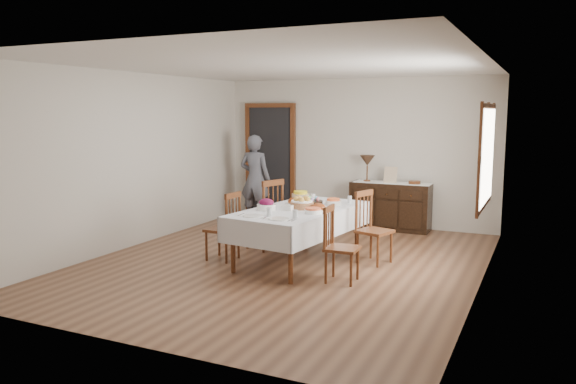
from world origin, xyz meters
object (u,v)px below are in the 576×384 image
at_px(chair_left_near, 225,226).
at_px(chair_left_far, 267,214).
at_px(chair_right_far, 372,227).
at_px(person, 255,176).
at_px(sideboard, 390,206).
at_px(table_lamp, 367,161).
at_px(dining_table, 299,215).
at_px(chair_right_near, 338,244).

height_order(chair_left_near, chair_left_far, chair_left_far).
xyz_separation_m(chair_right_far, person, (-2.75, 1.81, 0.37)).
height_order(chair_left_far, sideboard, chair_left_far).
distance_m(person, table_lamp, 2.06).
bearing_deg(dining_table, chair_left_near, -152.96).
bearing_deg(chair_right_near, sideboard, 0.53).
xyz_separation_m(chair_left_far, chair_right_far, (1.61, -0.05, -0.04)).
distance_m(chair_right_near, person, 3.88).
xyz_separation_m(chair_left_near, sideboard, (1.52, 2.93, -0.07)).
relative_size(dining_table, chair_left_near, 2.39).
bearing_deg(chair_left_far, chair_right_far, 107.92).
bearing_deg(chair_right_far, sideboard, 25.55).
bearing_deg(table_lamp, chair_right_near, -78.78).
distance_m(dining_table, chair_right_far, 0.98).
height_order(dining_table, chair_right_far, chair_right_far).
relative_size(chair_left_far, sideboard, 0.77).
xyz_separation_m(chair_right_far, sideboard, (-0.32, 2.20, -0.08)).
bearing_deg(chair_right_near, chair_left_far, 51.65).
xyz_separation_m(dining_table, person, (-1.86, 2.20, 0.21)).
bearing_deg(chair_right_far, chair_left_far, 105.39).
bearing_deg(person, chair_right_far, 144.24).
distance_m(chair_left_near, table_lamp, 3.18).
distance_m(chair_right_far, person, 3.31).
relative_size(chair_left_far, chair_right_far, 1.08).
height_order(chair_right_far, person, person).
height_order(sideboard, table_lamp, table_lamp).
height_order(chair_right_near, sideboard, chair_right_near).
height_order(chair_right_far, table_lamp, table_lamp).
distance_m(sideboard, table_lamp, 0.87).
relative_size(dining_table, chair_right_near, 2.48).
bearing_deg(sideboard, chair_left_near, -117.46).
relative_size(chair_right_near, chair_right_far, 0.94).
distance_m(chair_left_far, chair_right_near, 1.84).
relative_size(chair_left_far, person, 0.61).
bearing_deg(dining_table, chair_right_near, -30.84).
relative_size(chair_left_near, person, 0.55).
height_order(chair_left_far, chair_right_near, chair_left_far).
bearing_deg(chair_left_near, person, -159.25).
relative_size(chair_right_near, person, 0.53).
relative_size(chair_left_near, chair_left_far, 0.90).
height_order(dining_table, sideboard, sideboard).
relative_size(sideboard, person, 0.79).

